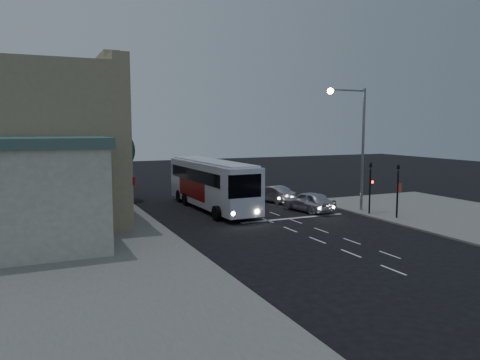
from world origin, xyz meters
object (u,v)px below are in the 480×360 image
car_sedan_c (219,180)px  car_sedan_b (244,185)px  traffic_signal_main (370,182)px  street_tree (111,148)px  car_suv (309,201)px  tour_bus (212,183)px  regulatory_sign (398,194)px  streetlight (356,135)px  traffic_signal_side (398,184)px  car_sedan_a (273,194)px

car_sedan_c → car_sedan_b: bearing=76.0°
car_sedan_b → car_sedan_c: (-0.06, 6.33, -0.12)m
traffic_signal_main → street_tree: (-15.81, 14.25, 2.08)m
car_suv → traffic_signal_main: traffic_signal_main is taller
tour_bus → regulatory_sign: (11.17, -7.95, -0.44)m
car_suv → car_sedan_b: car_sedan_b is taller
regulatory_sign → streetlight: 5.18m
tour_bus → car_sedan_b: bearing=46.1°
car_sedan_c → traffic_signal_side: traffic_signal_side is taller
traffic_signal_main → street_tree: 21.38m
car_sedan_a → traffic_signal_side: size_ratio=1.01×
car_sedan_b → streetlight: (3.54, -11.80, 4.92)m
car_suv → street_tree: (-12.58, 11.22, 3.73)m
car_sedan_b → traffic_signal_main: size_ratio=1.36×
car_sedan_b → regulatory_sign: bearing=129.4°
car_sedan_a → streetlight: 8.99m
car_suv → car_sedan_a: car_suv is taller
car_sedan_c → car_suv: bearing=77.6°
regulatory_sign → street_tree: street_tree is taller
car_suv → traffic_signal_main: bearing=126.5°
tour_bus → traffic_signal_main: size_ratio=3.00×
regulatory_sign → tour_bus: bearing=144.6°
traffic_signal_main → streetlight: 3.61m
tour_bus → car_suv: tour_bus is taller
car_sedan_b → traffic_signal_main: traffic_signal_main is taller
tour_bus → streetlight: (9.22, -5.52, 3.70)m
streetlight → street_tree: (-15.55, 12.82, -1.23)m
car_suv → traffic_signal_side: traffic_signal_side is taller
streetlight → street_tree: streetlight is taller
tour_bus → car_sedan_a: size_ratio=2.98×
tour_bus → car_sedan_b: (5.68, 6.29, -1.22)m
car_sedan_b → streetlight: 13.27m
tour_bus → streetlight: size_ratio=1.37×
car_sedan_b → street_tree: 12.61m
car_suv → traffic_signal_side: (3.93, -5.00, 1.65)m
car_sedan_c → street_tree: 13.62m
car_sedan_a → car_sedan_b: 5.14m
car_sedan_c → traffic_signal_main: traffic_signal_main is taller
car_sedan_a → traffic_signal_main: (3.55, -8.09, 1.74)m
regulatory_sign → streetlight: (-1.96, 2.44, 4.14)m
street_tree → streetlight: bearing=-39.5°
street_tree → car_suv: bearing=-41.7°
tour_bus → car_suv: size_ratio=2.73×
car_sedan_a → streetlight: (3.30, -6.67, 5.05)m
car_sedan_a → traffic_signal_side: traffic_signal_side is taller
car_sedan_a → traffic_signal_side: (4.25, -10.07, 1.74)m
tour_bus → traffic_signal_side: (10.17, -8.92, 0.39)m
tour_bus → traffic_signal_side: size_ratio=3.00×
traffic_signal_side → car_sedan_c: bearing=101.9°
car_sedan_b → traffic_signal_side: bearing=124.8°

